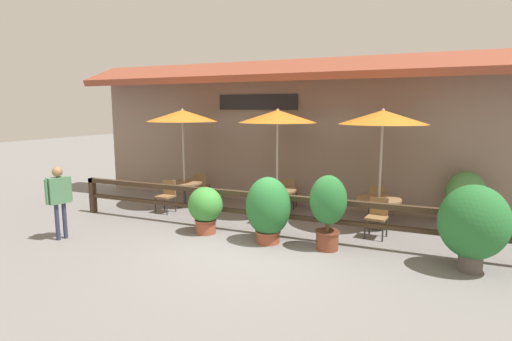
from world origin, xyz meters
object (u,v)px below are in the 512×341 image
(potted_plant_tall_tropical, at_px, (205,208))
(potted_plant_entrance_palm, at_px, (268,208))
(dining_table_far, at_px, (379,204))
(pedestrian, at_px, (59,193))
(patio_umbrella_far, at_px, (383,118))
(chair_middle_wallside, at_px, (288,191))
(potted_plant_small_flowering, at_px, (328,206))
(dining_table_middle, at_px, (277,194))
(chair_near_wallside, at_px, (201,185))
(chair_near_streetside, at_px, (167,194))
(patio_umbrella_middle, at_px, (278,117))
(chair_middle_streetside, at_px, (267,203))
(potted_plant_corner_fern, at_px, (474,223))
(chair_far_wallside, at_px, (378,200))
(potted_plant_broad_leaf, at_px, (466,194))
(patio_umbrella_near, at_px, (182,116))
(chair_far_streetside, at_px, (377,215))
(dining_table_near, at_px, (184,187))

(potted_plant_tall_tropical, bearing_deg, potted_plant_entrance_palm, -2.17)
(dining_table_far, distance_m, pedestrian, 7.20)
(patio_umbrella_far, distance_m, pedestrian, 7.36)
(chair_middle_wallside, relative_size, potted_plant_small_flowering, 0.58)
(dining_table_far, bearing_deg, potted_plant_tall_tropical, -150.87)
(dining_table_middle, distance_m, patio_umbrella_far, 3.31)
(chair_near_wallside, height_order, dining_table_middle, chair_near_wallside)
(dining_table_middle, bearing_deg, chair_near_streetside, -162.94)
(patio_umbrella_middle, relative_size, chair_middle_streetside, 3.22)
(potted_plant_small_flowering, height_order, pedestrian, pedestrian)
(chair_middle_streetside, relative_size, potted_plant_entrance_palm, 0.62)
(chair_near_streetside, bearing_deg, potted_plant_corner_fern, -7.91)
(dining_table_far, xyz_separation_m, potted_plant_tall_tropical, (-3.57, -1.99, 0.03))
(chair_far_wallside, xyz_separation_m, potted_plant_small_flowering, (-0.69, -2.75, 0.40))
(potted_plant_broad_leaf, bearing_deg, chair_near_wallside, -178.98)
(chair_near_wallside, bearing_deg, patio_umbrella_far, 158.12)
(patio_umbrella_near, xyz_separation_m, pedestrian, (-0.81, -3.60, -1.58))
(pedestrian, bearing_deg, chair_middle_wallside, -21.23)
(chair_middle_wallside, relative_size, potted_plant_broad_leaf, 0.65)
(chair_middle_wallside, height_order, chair_far_streetside, same)
(dining_table_far, distance_m, potted_plant_entrance_palm, 2.89)
(patio_umbrella_far, height_order, potted_plant_entrance_palm, patio_umbrella_far)
(potted_plant_corner_fern, height_order, potted_plant_small_flowering, potted_plant_corner_fern)
(chair_middle_streetside, bearing_deg, dining_table_middle, 98.72)
(chair_far_streetside, height_order, potted_plant_broad_leaf, potted_plant_broad_leaf)
(dining_table_near, distance_m, potted_plant_tall_tropical, 2.74)
(dining_table_middle, distance_m, chair_far_streetside, 2.81)
(dining_table_far, distance_m, potted_plant_corner_fern, 2.75)
(patio_umbrella_middle, height_order, potted_plant_entrance_palm, patio_umbrella_middle)
(chair_near_streetside, relative_size, potted_plant_broad_leaf, 0.65)
(potted_plant_entrance_palm, height_order, pedestrian, pedestrian)
(patio_umbrella_middle, bearing_deg, potted_plant_corner_fern, -26.85)
(chair_near_streetside, height_order, dining_table_middle, chair_near_streetside)
(chair_near_wallside, relative_size, potted_plant_small_flowering, 0.58)
(chair_middle_streetside, relative_size, potted_plant_broad_leaf, 0.65)
(chair_middle_streetside, bearing_deg, patio_umbrella_far, 21.06)
(patio_umbrella_middle, xyz_separation_m, chair_middle_streetside, (0.03, -0.79, -2.11))
(potted_plant_entrance_palm, height_order, potted_plant_broad_leaf, potted_plant_entrance_palm)
(chair_far_wallside, xyz_separation_m, potted_plant_broad_leaf, (1.99, 0.17, 0.29))
(chair_far_wallside, height_order, pedestrian, pedestrian)
(potted_plant_small_flowering, bearing_deg, dining_table_middle, 131.07)
(dining_table_near, relative_size, potted_plant_corner_fern, 0.67)
(dining_table_near, relative_size, pedestrian, 0.65)
(chair_middle_streetside, bearing_deg, pedestrian, -134.75)
(patio_umbrella_near, relative_size, potted_plant_broad_leaf, 2.10)
(chair_near_streetside, relative_size, potted_plant_entrance_palm, 0.62)
(patio_umbrella_middle, distance_m, potted_plant_broad_leaf, 4.94)
(patio_umbrella_far, xyz_separation_m, potted_plant_entrance_palm, (-2.03, -2.05, -1.86))
(chair_near_streetside, xyz_separation_m, patio_umbrella_far, (5.49, 0.76, 2.11))
(dining_table_near, height_order, dining_table_far, same)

